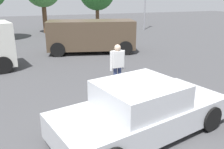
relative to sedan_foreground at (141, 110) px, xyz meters
The scene contains 4 objects.
ground_plane 0.72m from the sedan_foreground, 145.24° to the right, with size 80.00×80.00×0.00m, color #424244.
sedan_foreground is the anchor object (origin of this frame).
suv_dark 9.22m from the sedan_foreground, 80.82° to the left, with size 5.29×3.13×1.87m.
pedestrian 3.04m from the sedan_foreground, 78.46° to the left, with size 0.57×0.27×1.63m.
Camera 1 is at (-2.26, -4.47, 3.22)m, focal length 39.15 mm.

